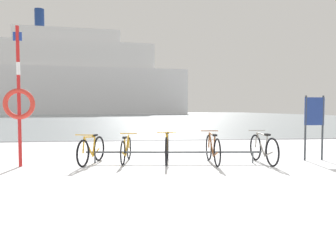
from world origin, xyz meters
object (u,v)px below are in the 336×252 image
info_sign (314,117)px  rescue_post (19,100)px  bicycle_3 (213,149)px  bicycle_2 (167,148)px  bicycle_4 (263,149)px  ferry_ship (74,80)px  bicycle_1 (126,149)px  bicycle_0 (91,150)px

info_sign → rescue_post: bearing=-178.7°
bicycle_3 → bicycle_2: bearing=165.8°
info_sign → bicycle_3: bearing=-175.6°
rescue_post → bicycle_4: bearing=-1.5°
ferry_ship → rescue_post: bearing=-80.8°
bicycle_4 → info_sign: info_sign is taller
bicycle_1 → bicycle_0: bearing=-168.3°
bicycle_3 → ferry_ship: (-17.45, 78.19, 8.47)m
bicycle_2 → rescue_post: size_ratio=0.51×
bicycle_0 → bicycle_2: size_ratio=0.92×
bicycle_2 → bicycle_4: size_ratio=1.01×
bicycle_4 → ferry_ship: ferry_ship is taller
info_sign → rescue_post: 7.59m
bicycle_3 → bicycle_4: (1.29, -0.11, 0.00)m
bicycle_2 → bicycle_3: (1.15, -0.29, -0.00)m
bicycle_1 → bicycle_4: (3.50, -0.53, 0.04)m
bicycle_3 → info_sign: size_ratio=0.98×
bicycle_4 → ferry_ship: size_ratio=0.03×
bicycle_3 → rescue_post: size_ratio=0.51×
bicycle_2 → bicycle_4: (2.44, -0.40, -0.00)m
bicycle_2 → info_sign: (3.99, -0.07, 0.80)m
bicycle_1 → bicycle_3: (2.20, -0.42, 0.03)m
bicycle_3 → rescue_post: (-4.73, 0.04, 1.22)m
rescue_post → ferry_ship: 79.51m
rescue_post → bicycle_0: bearing=6.7°
bicycle_0 → rescue_post: size_ratio=0.47×
bicycle_2 → rescue_post: bearing=-176.0°
rescue_post → ferry_ship: ferry_ship is taller
bicycle_4 → rescue_post: size_ratio=0.50×
bicycle_4 → ferry_ship: 80.96m
bicycle_2 → bicycle_1: bearing=173.2°
bicycle_3 → ferry_ship: bearing=102.6°
bicycle_0 → info_sign: info_sign is taller
bicycle_4 → info_sign: (1.55, 0.33, 0.80)m
info_sign → ferry_ship: 80.93m
bicycle_4 → rescue_post: rescue_post is taller
bicycle_1 → info_sign: size_ratio=0.90×
bicycle_0 → info_sign: (5.91, -0.02, 0.82)m
bicycle_1 → rescue_post: bearing=-171.6°
bicycle_2 → bicycle_3: bearing=-14.2°
bicycle_2 → rescue_post: (-3.58, -0.25, 1.22)m
info_sign → rescue_post: (-7.57, -0.18, 0.42)m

